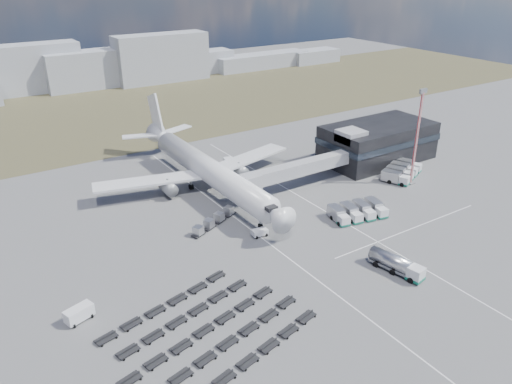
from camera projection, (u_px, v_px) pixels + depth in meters
ground at (287, 247)px, 94.64m from camera, size 420.00×420.00×0.00m
grass_strip at (104, 114)px, 178.25m from camera, size 420.00×90.00×0.01m
lane_markings at (317, 227)px, 101.77m from camera, size 47.12×110.00×0.01m
terminal at (377, 142)px, 134.38m from camera, size 30.40×16.40×11.00m
jet_bridge at (290, 171)px, 115.94m from camera, size 30.30×3.80×7.05m
airliner at (206, 168)px, 117.03m from camera, size 51.59×64.53×17.62m
skyline at (23, 77)px, 197.31m from camera, size 303.97×23.04×22.55m
fuel_tanker at (396, 264)px, 86.48m from camera, size 4.41×10.29×3.23m
pushback_tug at (260, 233)px, 98.31m from camera, size 3.30×2.06×1.43m
utility_van at (79, 314)px, 74.91m from camera, size 4.69×3.15×2.30m
catering_truck at (230, 165)px, 129.49m from camera, size 3.33×5.86×2.53m
service_trucks_near at (358, 211)px, 105.31m from camera, size 12.44×8.42×2.54m
service_trucks_far at (402, 171)px, 125.26m from camera, size 13.73×10.94×2.68m
uld_row at (214, 220)px, 102.18m from camera, size 12.72×6.96×1.82m
baggage_dollies at (206, 332)px, 72.44m from camera, size 31.44×25.38×0.77m
floodlight_mast at (417, 138)px, 117.20m from camera, size 2.17×1.80×23.31m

